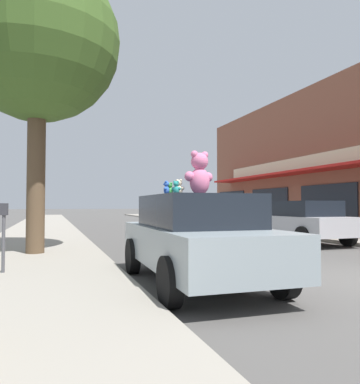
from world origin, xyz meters
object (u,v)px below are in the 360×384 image
object	(u,v)px
teddy_bear_teal	(176,188)
teddy_bear_cream	(179,187)
parked_car_far_center	(301,220)
teddy_bear_green	(170,189)
parking_meter	(4,228)
teddy_bear_giant	(199,174)
plush_art_car	(196,237)
teddy_bear_blue	(166,188)
teddy_bear_black	(198,189)
street_tree	(38,41)

from	to	relation	value
teddy_bear_teal	teddy_bear_cream	xyz separation A→B (m)	(0.19, 0.41, 0.03)
parked_car_far_center	teddy_bear_green	bearing A→B (deg)	-142.90
parking_meter	teddy_bear_green	bearing A→B (deg)	-23.26
teddy_bear_giant	parking_meter	distance (m)	3.74
plush_art_car	teddy_bear_cream	xyz separation A→B (m)	(-0.27, 0.14, 0.86)
teddy_bear_teal	parked_car_far_center	distance (m)	8.53
parking_meter	teddy_bear_teal	bearing A→B (deg)	-32.94
teddy_bear_teal	parked_car_far_center	bearing A→B (deg)	-96.40
teddy_bear_cream	teddy_bear_giant	bearing A→B (deg)	-139.80
parking_meter	teddy_bear_blue	bearing A→B (deg)	-32.03
teddy_bear_giant	teddy_bear_black	bearing A→B (deg)	-122.27
parking_meter	teddy_bear_black	bearing A→B (deg)	-6.64
teddy_bear_blue	parked_car_far_center	size ratio (longest dim) A/B	0.06
teddy_bear_teal	teddy_bear_cream	bearing A→B (deg)	-71.43
teddy_bear_blue	teddy_bear_cream	xyz separation A→B (m)	(0.32, 0.27, 0.02)
teddy_bear_giant	teddy_bear_blue	xyz separation A→B (m)	(-0.66, -0.16, -0.26)
street_tree	teddy_bear_teal	bearing A→B (deg)	-63.24
parked_car_far_center	teddy_bear_blue	bearing A→B (deg)	-141.41
parking_meter	plush_art_car	bearing A→B (deg)	-25.32
teddy_bear_giant	teddy_bear_green	size ratio (longest dim) A/B	3.36
teddy_bear_blue	teddy_bear_cream	world-z (taller)	teddy_bear_cream
teddy_bear_green	teddy_bear_black	bearing A→B (deg)	-76.69
teddy_bear_giant	teddy_bear_teal	xyz separation A→B (m)	(-0.54, -0.30, -0.27)
teddy_bear_giant	street_tree	size ratio (longest dim) A/B	0.10
teddy_bear_blue	teddy_bear_cream	distance (m)	0.41
parked_car_far_center	teddy_bear_giant	bearing A→B (deg)	-139.34
teddy_bear_cream	teddy_bear_black	bearing A→B (deg)	-70.77
teddy_bear_giant	teddy_bear_cream	distance (m)	0.43
teddy_bear_giant	plush_art_car	bearing A→B (deg)	12.96
teddy_bear_black	teddy_bear_green	world-z (taller)	teddy_bear_black
teddy_bear_teal	teddy_bear_black	xyz separation A→B (m)	(0.93, 1.35, 0.05)
teddy_bear_giant	teddy_bear_green	bearing A→B (deg)	-41.78
teddy_bear_black	street_tree	size ratio (longest dim) A/B	0.04
plush_art_car	teddy_bear_giant	distance (m)	1.10
teddy_bear_teal	teddy_bear_giant	bearing A→B (deg)	-106.91
teddy_bear_black	plush_art_car	bearing A→B (deg)	24.59
plush_art_car	parking_meter	distance (m)	3.55
plush_art_car	teddy_bear_green	world-z (taller)	teddy_bear_green
teddy_bear_cream	parking_meter	size ratio (longest dim) A/B	0.22
teddy_bear_black	parked_car_far_center	distance (m)	6.98
parked_car_far_center	street_tree	xyz separation A→B (m)	(-8.83, -0.86, 4.85)
teddy_bear_giant	parking_meter	xyz separation A→B (m)	(-3.29, 1.48, -0.98)
teddy_bear_blue	teddy_bear_black	bearing A→B (deg)	169.08
teddy_bear_giant	parked_car_far_center	size ratio (longest dim) A/B	0.19
plush_art_car	street_tree	world-z (taller)	street_tree
parked_car_far_center	plush_art_car	bearing A→B (deg)	-139.51
teddy_bear_teal	teddy_bear_green	bearing A→B (deg)	-53.78
plush_art_car	teddy_bear_giant	world-z (taller)	teddy_bear_giant
plush_art_car	teddy_bear_giant	bearing A→B (deg)	26.06
teddy_bear_blue	parked_car_far_center	world-z (taller)	teddy_bear_blue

